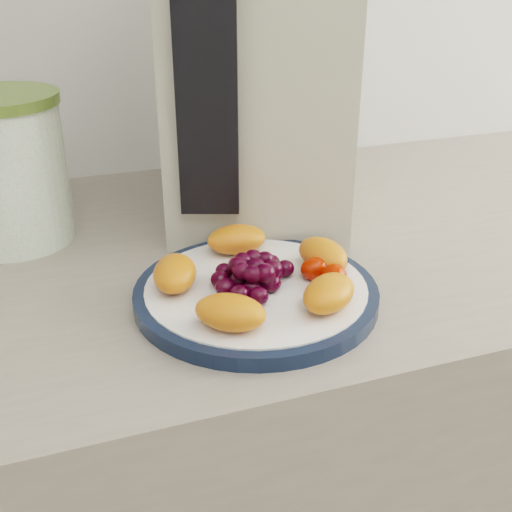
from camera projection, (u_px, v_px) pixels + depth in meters
name	position (u px, v px, depth m)	size (l,w,h in m)	color
plate_rim	(256.00, 294.00, 0.64)	(0.24, 0.24, 0.01)	#111D34
plate_face	(256.00, 293.00, 0.64)	(0.22, 0.22, 0.02)	white
canister	(7.00, 175.00, 0.75)	(0.14, 0.14, 0.16)	#346F14
appliance_body	(259.00, 64.00, 0.80)	(0.21, 0.30, 0.37)	beige
appliance_panel	(207.00, 85.00, 0.66)	(0.06, 0.02, 0.28)	black
fruit_plate	(263.00, 272.00, 0.63)	(0.21, 0.20, 0.03)	orange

